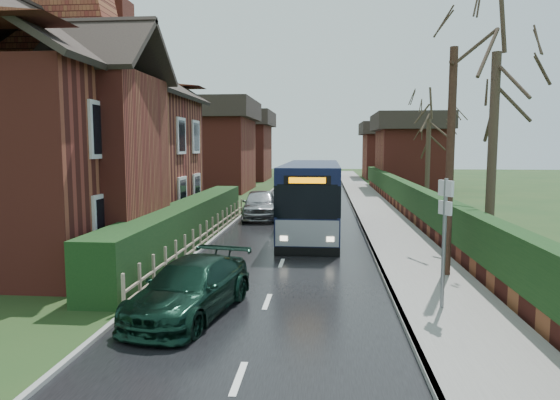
# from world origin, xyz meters

# --- Properties ---
(ground) EXTENTS (140.00, 140.00, 0.00)m
(ground) POSITION_xyz_m (0.00, 0.00, 0.00)
(ground) COLOR #2E401B
(ground) RESTS_ON ground
(road) EXTENTS (6.00, 100.00, 0.02)m
(road) POSITION_xyz_m (0.00, 10.00, 0.01)
(road) COLOR black
(road) RESTS_ON ground
(pavement) EXTENTS (2.50, 100.00, 0.14)m
(pavement) POSITION_xyz_m (4.25, 10.00, 0.07)
(pavement) COLOR slate
(pavement) RESTS_ON ground
(kerb_right) EXTENTS (0.12, 100.00, 0.14)m
(kerb_right) POSITION_xyz_m (3.05, 10.00, 0.07)
(kerb_right) COLOR gray
(kerb_right) RESTS_ON ground
(kerb_left) EXTENTS (0.12, 100.00, 0.10)m
(kerb_left) POSITION_xyz_m (-3.05, 10.00, 0.05)
(kerb_left) COLOR gray
(kerb_left) RESTS_ON ground
(front_hedge) EXTENTS (1.20, 16.00, 1.60)m
(front_hedge) POSITION_xyz_m (-3.90, 5.00, 0.80)
(front_hedge) COLOR black
(front_hedge) RESTS_ON ground
(picket_fence) EXTENTS (0.10, 16.00, 0.90)m
(picket_fence) POSITION_xyz_m (-3.15, 5.00, 0.45)
(picket_fence) COLOR gray
(picket_fence) RESTS_ON ground
(right_wall_hedge) EXTENTS (0.60, 50.00, 1.80)m
(right_wall_hedge) POSITION_xyz_m (5.80, 10.00, 1.02)
(right_wall_hedge) COLOR maroon
(right_wall_hedge) RESTS_ON ground
(brick_house) EXTENTS (9.30, 14.60, 10.30)m
(brick_house) POSITION_xyz_m (-8.73, 4.78, 4.38)
(brick_house) COLOR maroon
(brick_house) RESTS_ON ground
(bus) EXTENTS (2.33, 9.95, 3.02)m
(bus) POSITION_xyz_m (0.80, 7.97, 1.50)
(bus) COLOR black
(bus) RESTS_ON ground
(car_silver) EXTENTS (2.19, 4.58, 1.51)m
(car_silver) POSITION_xyz_m (-1.98, 11.91, 0.75)
(car_silver) COLOR #A9A9AE
(car_silver) RESTS_ON ground
(car_green) EXTENTS (2.45, 4.42, 1.21)m
(car_green) POSITION_xyz_m (-1.60, -3.02, 0.61)
(car_green) COLOR black
(car_green) RESTS_ON ground
(car_distant) EXTENTS (2.22, 4.16, 1.30)m
(car_distant) POSITION_xyz_m (1.91, 43.35, 0.65)
(car_distant) COLOR #101732
(car_distant) RESTS_ON ground
(bus_stop_sign) EXTENTS (0.25, 0.44, 3.05)m
(bus_stop_sign) POSITION_xyz_m (4.00, -2.43, 2.01)
(bus_stop_sign) COLOR slate
(bus_stop_sign) RESTS_ON ground
(telegraph_pole) EXTENTS (0.41, 0.78, 6.42)m
(telegraph_pole) POSITION_xyz_m (4.80, 0.58, 3.25)
(telegraph_pole) COLOR black
(telegraph_pole) RESTS_ON ground
(tree_right_near) EXTENTS (4.76, 4.76, 10.27)m
(tree_right_near) POSITION_xyz_m (7.59, 5.75, 7.67)
(tree_right_near) COLOR #382A21
(tree_right_near) RESTS_ON ground
(tree_right_far) EXTENTS (4.01, 4.01, 7.74)m
(tree_right_far) POSITION_xyz_m (7.74, 18.21, 5.78)
(tree_right_far) COLOR #382C21
(tree_right_far) RESTS_ON ground
(tree_house_side) EXTENTS (4.65, 4.65, 10.57)m
(tree_house_side) POSITION_xyz_m (-11.66, 10.00, 7.89)
(tree_house_side) COLOR #33291E
(tree_house_side) RESTS_ON ground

